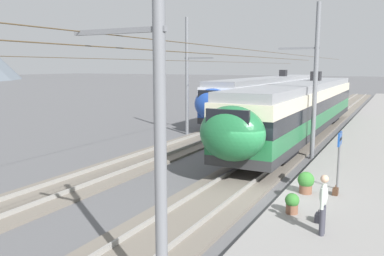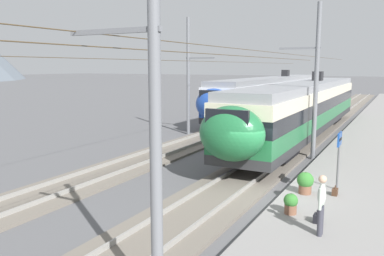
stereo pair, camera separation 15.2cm
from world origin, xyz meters
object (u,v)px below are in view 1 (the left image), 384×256
(catenary_mast_far_side, at_px, (189,75))
(potted_plant_platform_edge, at_px, (306,181))
(platform_sign, at_px, (339,148))
(train_near_platform, at_px, (302,107))
(catenary_mast_mid, at_px, (313,80))
(passenger_walking, at_px, (323,201))
(train_far_track, at_px, (270,93))
(catenary_mast_west, at_px, (154,124))
(potted_plant_by_shelter, at_px, (292,202))
(handbag_near_sign, at_px, (335,191))
(handbag_beside_passenger, at_px, (318,218))

(catenary_mast_far_side, height_order, potted_plant_platform_edge, catenary_mast_far_side)
(platform_sign, bearing_deg, train_near_platform, 18.40)
(catenary_mast_mid, relative_size, passenger_walking, 26.48)
(train_far_track, relative_size, catenary_mast_far_side, 0.66)
(catenary_mast_west, bearing_deg, platform_sign, -14.15)
(potted_plant_by_shelter, bearing_deg, handbag_near_sign, -20.35)
(handbag_near_sign, bearing_deg, platform_sign, 3.09)
(handbag_near_sign, relative_size, potted_plant_by_shelter, 0.57)
(train_far_track, relative_size, potted_plant_platform_edge, 36.85)
(catenary_mast_west, height_order, platform_sign, catenary_mast_west)
(passenger_walking, xyz_separation_m, potted_plant_by_shelter, (1.20, 1.12, -0.59))
(catenary_mast_mid, height_order, potted_plant_platform_edge, catenary_mast_mid)
(catenary_mast_west, bearing_deg, catenary_mast_mid, -0.05)
(catenary_mast_mid, relative_size, handbag_near_sign, 120.77)
(train_near_platform, relative_size, train_far_track, 0.91)
(handbag_near_sign, xyz_separation_m, potted_plant_platform_edge, (-0.33, 0.99, 0.32))
(passenger_walking, height_order, potted_plant_by_shelter, passenger_walking)
(train_far_track, bearing_deg, passenger_walking, -160.59)
(train_near_platform, relative_size, potted_plant_by_shelter, 41.46)
(train_far_track, distance_m, catenary_mast_west, 34.06)
(train_near_platform, distance_m, platform_sign, 12.64)
(catenary_mast_west, distance_m, handbag_near_sign, 9.24)
(passenger_walking, relative_size, potted_plant_by_shelter, 2.60)
(platform_sign, bearing_deg, handbag_near_sign, -176.91)
(catenary_mast_west, bearing_deg, handbag_beside_passenger, -22.43)
(train_near_platform, xyz_separation_m, potted_plant_platform_edge, (-13.04, -3.04, -1.42))
(catenary_mast_far_side, bearing_deg, platform_sign, -130.32)
(handbag_beside_passenger, bearing_deg, passenger_walking, -164.07)
(platform_sign, xyz_separation_m, potted_plant_by_shelter, (-3.27, 0.91, -1.24))
(train_near_platform, relative_size, passenger_walking, 15.95)
(platform_sign, relative_size, handbag_near_sign, 5.87)
(catenary_mast_west, relative_size, catenary_mast_far_side, 1.00)
(platform_sign, bearing_deg, catenary_mast_mid, 20.02)
(catenary_mast_mid, relative_size, potted_plant_platform_edge, 55.84)
(train_near_platform, bearing_deg, passenger_walking, -165.68)
(catenary_mast_far_side, height_order, platform_sign, catenary_mast_far_side)
(train_far_track, distance_m, handbag_near_sign, 26.83)
(handbag_beside_passenger, xyz_separation_m, potted_plant_by_shelter, (0.33, 0.87, 0.22))
(passenger_walking, distance_m, handbag_beside_passenger, 1.22)
(train_near_platform, bearing_deg, train_far_track, 25.82)
(train_far_track, distance_m, catenary_mast_far_side, 14.52)
(handbag_beside_passenger, bearing_deg, potted_plant_platform_edge, 19.69)
(train_near_platform, bearing_deg, handbag_near_sign, -162.41)
(train_near_platform, relative_size, handbag_beside_passenger, 69.95)
(passenger_walking, bearing_deg, catenary_mast_west, 151.31)
(train_far_track, relative_size, platform_sign, 13.58)
(train_near_platform, bearing_deg, potted_plant_platform_edge, -166.88)
(passenger_walking, height_order, handbag_near_sign, passenger_walking)
(train_far_track, xyz_separation_m, potted_plant_by_shelter, (-27.43, -8.97, -1.52))
(train_far_track, distance_m, handbag_beside_passenger, 29.50)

